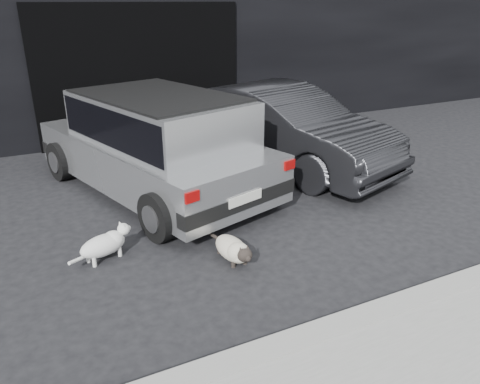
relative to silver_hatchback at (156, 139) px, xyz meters
name	(u,v)px	position (x,y,z in m)	size (l,w,h in m)	color
ground	(156,229)	(-0.42, -1.20, -0.79)	(80.00, 80.00, 0.00)	black
building_facade	(113,6)	(0.58, 4.80, 1.71)	(34.00, 4.00, 5.00)	black
garage_opening	(141,74)	(0.58, 2.79, 0.51)	(4.00, 0.10, 2.60)	black
curb	(357,322)	(0.58, -3.80, -0.73)	(18.00, 0.25, 0.12)	gray
silver_hatchback	(156,139)	(0.00, 0.00, 0.00)	(2.79, 4.27, 1.45)	#A7A9AC
second_car	(282,127)	(2.20, 0.19, -0.12)	(1.42, 4.07, 1.34)	black
cat_siamese	(234,250)	(0.12, -2.31, -0.66)	(0.31, 0.85, 0.29)	beige
cat_white	(106,243)	(-1.10, -1.64, -0.61)	(0.74, 0.42, 0.37)	silver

